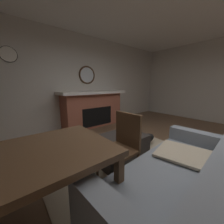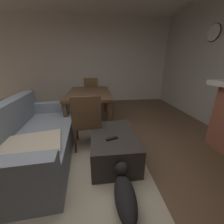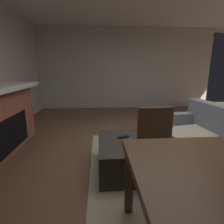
% 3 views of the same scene
% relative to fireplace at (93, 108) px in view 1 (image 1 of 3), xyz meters
% --- Properties ---
extents(floor, '(9.20, 9.20, 0.00)m').
position_rel_fireplace_xyz_m(floor, '(0.27, 2.63, -0.57)').
color(floor, brown).
extents(wall_back_fireplace_side, '(8.07, 0.12, 2.82)m').
position_rel_fireplace_xyz_m(wall_back_fireplace_side, '(0.27, -0.38, 0.84)').
color(wall_back_fireplace_side, beige).
rests_on(wall_back_fireplace_side, ground).
extents(area_rug, '(2.60, 2.00, 0.01)m').
position_rel_fireplace_xyz_m(area_rug, '(0.67, 2.58, -0.56)').
color(area_rug, tan).
rests_on(area_rug, ground).
extents(fireplace, '(2.11, 0.76, 1.12)m').
position_rel_fireplace_xyz_m(fireplace, '(0.00, 0.00, 0.00)').
color(fireplace, '#9E5642').
rests_on(fireplace, ground).
extents(round_wall_mirror, '(0.57, 0.05, 0.57)m').
position_rel_fireplace_xyz_m(round_wall_mirror, '(0.00, -0.29, 1.05)').
color(round_wall_mirror, '#4C331E').
extents(couch, '(2.03, 1.08, 0.86)m').
position_rel_fireplace_xyz_m(couch, '(0.85, 3.20, -0.26)').
color(couch, slate).
rests_on(couch, ground).
extents(ottoman_coffee_table, '(0.94, 0.63, 0.42)m').
position_rel_fireplace_xyz_m(ottoman_coffee_table, '(0.67, 2.02, -0.36)').
color(ottoman_coffee_table, '#2D2826').
rests_on(ottoman_coffee_table, ground).
extents(tv_remote, '(0.10, 0.17, 0.02)m').
position_rel_fireplace_xyz_m(tv_remote, '(0.53, 2.06, -0.14)').
color(tv_remote, black).
rests_on(tv_remote, ottoman_coffee_table).
extents(dining_table, '(1.50, 0.97, 0.74)m').
position_rel_fireplace_xyz_m(dining_table, '(2.12, 2.41, 0.09)').
color(dining_table, '#513823').
rests_on(dining_table, ground).
extents(dining_chair_west, '(0.46, 0.46, 0.93)m').
position_rel_fireplace_xyz_m(dining_chair_west, '(0.98, 2.41, -0.04)').
color(dining_chair_west, '#513823').
rests_on(dining_chair_west, ground).
extents(small_dog, '(0.61, 0.22, 0.30)m').
position_rel_fireplace_xyz_m(small_dog, '(-0.07, 2.00, -0.40)').
color(small_dog, black).
rests_on(small_dog, ground).
extents(wall_clock, '(0.35, 0.03, 0.35)m').
position_rel_fireplace_xyz_m(wall_clock, '(1.97, -0.29, 1.42)').
color(wall_clock, silver).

